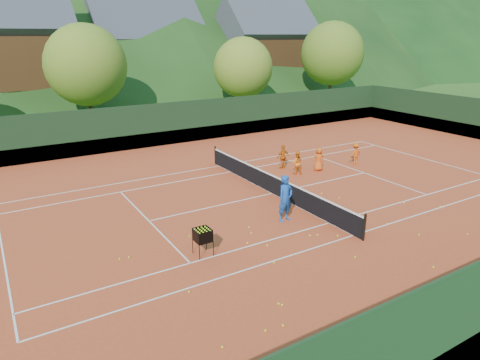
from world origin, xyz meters
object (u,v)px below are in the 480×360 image
ball_hopper (203,236)px  tennis_net (273,184)px  student_c (319,159)px  chalet_mid (147,57)px  student_a (297,163)px  student_d (355,153)px  chalet_right (265,53)px  student_b (283,157)px  coach (285,198)px

ball_hopper → tennis_net: bearing=33.5°
student_c → chalet_mid: (1.55, 32.29, 4.28)m
student_a → ball_hopper: bearing=56.8°
student_d → ball_hopper: 14.03m
student_c → student_d: student_c is taller
student_c → chalet_right: 32.60m
student_a → chalet_right: chalet_right is taller
student_d → chalet_mid: chalet_mid is taller
student_a → chalet_right: 33.21m
ball_hopper → chalet_right: 42.72m
student_b → chalet_right: 32.17m
student_a → coach: bearing=71.1°
coach → chalet_right: chalet_right is taller
student_a → ball_hopper: student_a is taller
chalet_mid → chalet_right: 14.56m
student_d → chalet_right: bearing=-117.6°
coach → student_c: bearing=30.1°
tennis_net → student_d: bearing=12.2°
coach → chalet_right: bearing=48.9°
student_a → student_c: size_ratio=0.97×
student_b → coach: bearing=51.6°
coach → student_a: coach is taller
student_a → student_c: 1.49m
student_c → tennis_net: student_c is taller
chalet_right → student_b: bearing=-122.4°
ball_hopper → student_d: bearing=22.4°
student_b → tennis_net: 4.28m
student_b → ball_hopper: size_ratio=1.42×
coach → student_a: bearing=39.3°
student_a → tennis_net: student_a is taller
coach → ball_hopper: bearing=-176.6°
student_a → ball_hopper: 10.38m
coach → chalet_mid: (7.44, 36.93, 3.97)m
coach → student_d: coach is taller
student_d → student_b: bearing=-23.2°
chalet_mid → chalet_right: (14.00, -4.00, 0.27)m
coach → tennis_net: 3.30m
chalet_right → student_c: bearing=-118.8°
tennis_net → ball_hopper: size_ratio=12.07×
chalet_right → ball_hopper: bearing=-127.3°
ball_hopper → chalet_right: bearing=52.7°
student_c → ball_hopper: student_c is taller
student_d → tennis_net: student_d is taller
coach → chalet_right: (21.44, 32.93, 4.24)m
student_b → student_d: (4.28, -1.54, -0.04)m
student_b → chalet_right: chalet_right is taller
chalet_mid → chalet_right: size_ratio=1.06×
student_d → tennis_net: size_ratio=0.11×
tennis_net → student_b: bearing=46.5°
ball_hopper → chalet_mid: 39.80m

